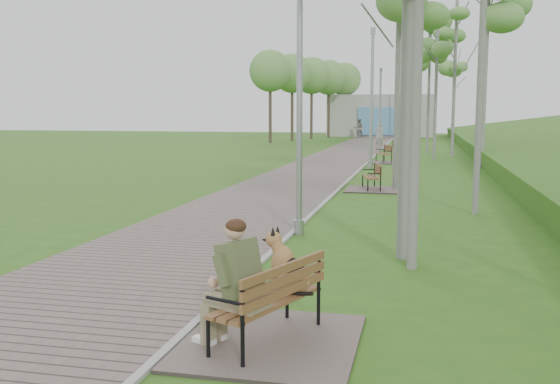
{
  "coord_description": "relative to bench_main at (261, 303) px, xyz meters",
  "views": [
    {
      "loc": [
        2.49,
        -11.08,
        2.45
      ],
      "look_at": [
        0.21,
        -1.07,
        1.11
      ],
      "focal_mm": 40.0,
      "sensor_mm": 36.0,
      "label": 1
    }
  ],
  "objects": [
    {
      "name": "birch_far_a",
      "position": [
        3.17,
        28.34,
        6.33
      ],
      "size": [
        2.44,
        2.44,
        8.63
      ],
      "color": "silver",
      "rests_on": "ground"
    },
    {
      "name": "walkway",
      "position": [
        -2.64,
        26.45,
        -0.43
      ],
      "size": [
        3.5,
        67.0,
        0.04
      ],
      "primitive_type": "cube",
      "color": "#665953",
      "rests_on": "ground"
    },
    {
      "name": "lamp_post_third",
      "position": [
        -0.83,
        30.71,
        1.85
      ],
      "size": [
        0.19,
        0.19,
        4.91
      ],
      "color": "#929499",
      "rests_on": "ground"
    },
    {
      "name": "pedestrian_near",
      "position": [
        -1.19,
        36.06,
        0.42
      ],
      "size": [
        0.67,
        0.48,
        1.73
      ],
      "primitive_type": "imported",
      "rotation": [
        0.0,
        0.0,
        3.25
      ],
      "color": "beige",
      "rests_on": "ground"
    },
    {
      "name": "bench_far",
      "position": [
        0.07,
        37.91,
        -0.22
      ],
      "size": [
        1.96,
        2.18,
        1.2
      ],
      "color": "#665953",
      "rests_on": "ground"
    },
    {
      "name": "pedestrian_far",
      "position": [
        -4.09,
        51.47,
        0.43
      ],
      "size": [
        1.04,
        0.93,
        1.76
      ],
      "primitive_type": "imported",
      "rotation": [
        0.0,
        0.0,
        3.52
      ],
      "color": "slate",
      "rests_on": "ground"
    },
    {
      "name": "lamp_post_far",
      "position": [
        -0.72,
        51.85,
        2.08
      ],
      "size": [
        0.21,
        0.21,
        5.4
      ],
      "color": "#929499",
      "rests_on": "ground"
    },
    {
      "name": "building_north",
      "position": [
        -2.39,
        55.93,
        1.55
      ],
      "size": [
        10.0,
        5.2,
        4.0
      ],
      "color": "#9E9E99",
      "rests_on": "ground"
    },
    {
      "name": "bench_third",
      "position": [
        -0.15,
        23.8,
        -0.25
      ],
      "size": [
        1.71,
        1.9,
        1.05
      ],
      "color": "#665953",
      "rests_on": "ground"
    },
    {
      "name": "birch_mid_c",
      "position": [
        2.21,
        26.55,
        5.76
      ],
      "size": [
        2.3,
        2.3,
        7.91
      ],
      "color": "silver",
      "rests_on": "ground"
    },
    {
      "name": "bench_main",
      "position": [
        0.0,
        0.0,
        0.0
      ],
      "size": [
        1.82,
        2.02,
        1.59
      ],
      "color": "#665953",
      "rests_on": "ground"
    },
    {
      "name": "lamp_post_near",
      "position": [
        -0.75,
        5.87,
        1.98
      ],
      "size": [
        0.2,
        0.2,
        5.2
      ],
      "color": "#929499",
      "rests_on": "ground"
    },
    {
      "name": "birch_far_b",
      "position": [
        1.89,
        30.75,
        5.85
      ],
      "size": [
        2.62,
        2.62,
        8.02
      ],
      "color": "silver",
      "rests_on": "ground"
    },
    {
      "name": "bench_second",
      "position": [
        0.1,
        13.3,
        -0.26
      ],
      "size": [
        1.63,
        1.81,
        1.0
      ],
      "color": "#665953",
      "rests_on": "ground"
    },
    {
      "name": "kerb",
      "position": [
        -0.89,
        26.45,
        -0.42
      ],
      "size": [
        0.1,
        67.0,
        0.05
      ],
      "primitive_type": "cube",
      "color": "#999993",
      "rests_on": "ground"
    },
    {
      "name": "birch_distant_b",
      "position": [
        4.0,
        45.63,
        5.23
      ],
      "size": [
        2.22,
        2.22,
        7.23
      ],
      "color": "silver",
      "rests_on": "ground"
    },
    {
      "name": "birch_mid_b",
      "position": [
        4.13,
        21.84,
        6.56
      ],
      "size": [
        2.67,
        2.67,
        8.93
      ],
      "color": "silver",
      "rests_on": "ground"
    },
    {
      "name": "ground",
      "position": [
        -0.89,
        4.95,
        -0.45
      ],
      "size": [
        120.0,
        120.0,
        0.0
      ],
      "primitive_type": "plane",
      "color": "#305A1B",
      "rests_on": "ground"
    },
    {
      "name": "lamp_post_second",
      "position": [
        -0.54,
        20.77,
        2.32
      ],
      "size": [
        0.23,
        0.23,
        5.92
      ],
      "color": "#929499",
      "rests_on": "ground"
    }
  ]
}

